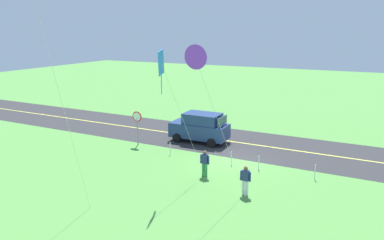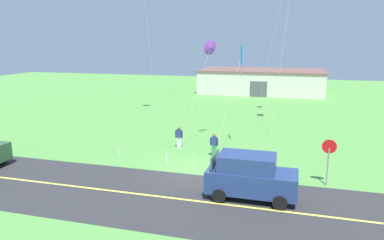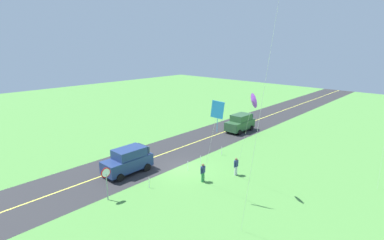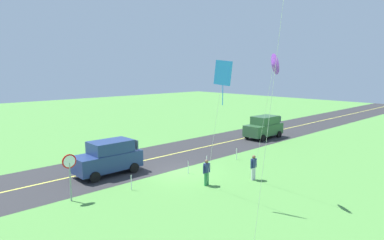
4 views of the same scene
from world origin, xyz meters
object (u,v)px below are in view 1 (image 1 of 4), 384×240
car_suv_foreground (200,127)px  person_adult_near (245,180)px  kite_red_low (195,58)px  person_adult_companion (205,162)px  kite_blue_mid (162,65)px  stop_sign (137,121)px

car_suv_foreground → person_adult_near: (-6.06, 7.36, -0.29)m
person_adult_near → kite_red_low: size_ratio=0.21×
person_adult_companion → person_adult_near: bearing=126.7°
kite_red_low → kite_blue_mid: bearing=-26.8°
person_adult_near → person_adult_companion: 3.19m
car_suv_foreground → person_adult_near: size_ratio=2.75×
person_adult_near → kite_blue_mid: kite_blue_mid is taller
stop_sign → person_adult_companion: bearing=155.0°
car_suv_foreground → kite_blue_mid: 10.23m
person_adult_near → person_adult_companion: (2.91, -1.31, 0.00)m
kite_red_low → person_adult_near: bearing=-126.7°
stop_sign → kite_blue_mid: (-5.63, 5.63, 4.84)m
car_suv_foreground → person_adult_companion: (-3.16, 6.05, -0.29)m
person_adult_companion → car_suv_foreground: bearing=-91.5°
person_adult_near → car_suv_foreground: bearing=43.8°
person_adult_near → person_adult_companion: size_ratio=1.00×
stop_sign → kite_red_low: bearing=139.7°
car_suv_foreground → stop_sign: size_ratio=1.72×
person_adult_companion → kite_blue_mid: kite_blue_mid is taller
person_adult_near → stop_sign: bearing=69.6°
stop_sign → kite_blue_mid: kite_blue_mid is taller
kite_blue_mid → car_suv_foreground: bearing=-77.8°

